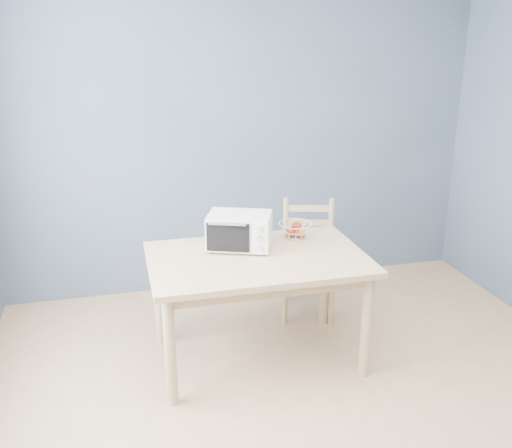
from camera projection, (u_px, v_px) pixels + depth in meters
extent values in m
cube|color=slate|center=(242.00, 137.00, 4.71)|extent=(4.00, 0.01, 2.60)
cube|color=tan|center=(257.00, 259.00, 3.69)|extent=(1.40, 0.90, 0.04)
cylinder|color=tan|center=(170.00, 352.00, 3.33)|extent=(0.07, 0.07, 0.71)
cylinder|color=tan|center=(366.00, 326.00, 3.61)|extent=(0.07, 0.07, 0.71)
cylinder|color=tan|center=(159.00, 297.00, 4.00)|extent=(0.07, 0.07, 0.71)
cylinder|color=tan|center=(325.00, 279.00, 4.29)|extent=(0.07, 0.07, 0.71)
cube|color=white|center=(240.00, 230.00, 3.78)|extent=(0.48, 0.40, 0.23)
cube|color=black|center=(231.00, 230.00, 3.78)|extent=(0.33, 0.32, 0.18)
cube|color=black|center=(228.00, 238.00, 3.65)|extent=(0.26, 0.11, 0.19)
cylinder|color=silver|center=(227.00, 225.00, 3.60)|extent=(0.24, 0.10, 0.01)
cube|color=white|center=(259.00, 238.00, 3.63)|extent=(0.11, 0.05, 0.21)
cylinder|color=black|center=(211.00, 252.00, 3.74)|extent=(0.02, 0.02, 0.01)
cylinder|color=black|center=(264.00, 254.00, 3.70)|extent=(0.02, 0.02, 0.01)
cylinder|color=black|center=(217.00, 241.00, 3.93)|extent=(0.02, 0.02, 0.01)
cylinder|color=black|center=(267.00, 243.00, 3.89)|extent=(0.02, 0.02, 0.01)
cylinder|color=silver|center=(259.00, 229.00, 3.60)|extent=(0.04, 0.03, 0.04)
cylinder|color=silver|center=(259.00, 239.00, 3.62)|extent=(0.04, 0.03, 0.04)
cylinder|color=silver|center=(259.00, 248.00, 3.64)|extent=(0.04, 0.03, 0.04)
torus|color=silver|center=(295.00, 224.00, 3.97)|extent=(0.29, 0.29, 0.01)
torus|color=silver|center=(295.00, 230.00, 3.99)|extent=(0.23, 0.23, 0.01)
torus|color=silver|center=(295.00, 237.00, 4.01)|extent=(0.13, 0.13, 0.01)
sphere|color=#AB1A16|center=(290.00, 232.00, 3.99)|extent=(0.07, 0.07, 0.07)
sphere|color=#D95E19|center=(301.00, 233.00, 3.99)|extent=(0.07, 0.07, 0.07)
sphere|color=#E2A358|center=(294.00, 230.00, 4.04)|extent=(0.07, 0.07, 0.07)
sphere|color=#AB1A16|center=(297.00, 226.00, 3.98)|extent=(0.07, 0.07, 0.07)
cube|color=tan|center=(308.00, 259.00, 4.40)|extent=(0.52, 0.52, 0.03)
cylinder|color=tan|center=(285.00, 296.00, 4.32)|extent=(0.04, 0.04, 0.45)
cylinder|color=tan|center=(332.00, 297.00, 4.30)|extent=(0.04, 0.04, 0.45)
cylinder|color=tan|center=(285.00, 277.00, 4.66)|extent=(0.04, 0.04, 0.45)
cylinder|color=tan|center=(329.00, 278.00, 4.64)|extent=(0.04, 0.04, 0.45)
cylinder|color=tan|center=(286.00, 225.00, 4.51)|extent=(0.04, 0.04, 0.45)
cylinder|color=tan|center=(331.00, 226.00, 4.50)|extent=(0.04, 0.04, 0.45)
cube|color=tan|center=(308.00, 237.00, 4.53)|extent=(0.35, 0.12, 0.05)
cube|color=tan|center=(308.00, 223.00, 4.50)|extent=(0.35, 0.12, 0.05)
cube|color=tan|center=(309.00, 208.00, 4.46)|extent=(0.35, 0.12, 0.05)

